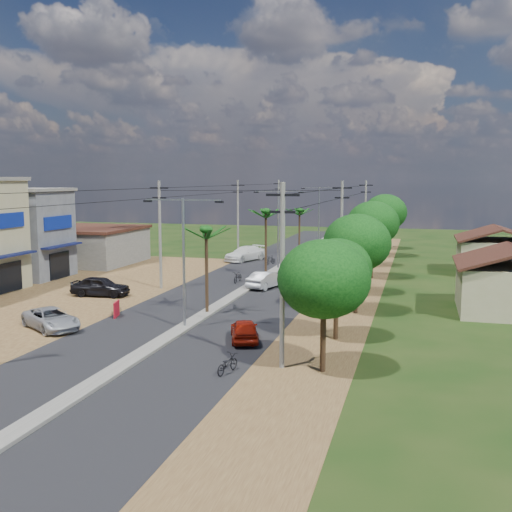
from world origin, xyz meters
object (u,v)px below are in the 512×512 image
Objects in this scene: car_parked_silver at (51,319)px; car_silver_mid at (267,280)px; car_red_near at (244,331)px; car_parked_dark at (100,287)px; car_white_far at (245,254)px; roadside_sign at (117,309)px; moto_rider_east at (227,365)px.

car_silver_mid is at bearing 3.87° from car_parked_silver.
car_red_near is 0.82× the size of car_parked_dark.
roadside_sign is at bearing -66.71° from car_white_far.
car_white_far is 23.08m from car_parked_dark.
car_parked_dark is (-2.47, 10.14, 0.13)m from car_parked_silver.
car_white_far is (-6.50, 15.65, 0.10)m from car_silver_mid.
car_white_far reaches higher than car_parked_silver.
car_parked_silver is (-2.72, -32.62, -0.15)m from car_white_far.
car_red_near is at bearing -54.85° from car_parked_silver.
car_silver_mid is 14.71m from roadside_sign.
car_white_far is 32.74m from car_parked_silver.
car_parked_dark is 21.63m from moto_rider_east.
car_red_near is 33.39m from car_white_far.
moto_rider_east is at bearing 117.94° from car_silver_mid.
car_parked_silver is (-9.22, -16.97, -0.06)m from car_silver_mid.
car_red_near reaches higher than moto_rider_east.
car_white_far reaches higher than roadside_sign.
car_red_near is 0.68× the size of car_white_far.
car_white_far reaches higher than car_red_near.
car_parked_dark is at bearing -78.71° from car_white_far.
car_red_near is 10.47m from roadside_sign.
car_parked_dark is at bearing -52.21° from car_red_near.
car_red_near reaches higher than roadside_sign.
moto_rider_east is at bearing 79.26° from car_red_near.
car_parked_dark reaches higher than roadside_sign.
car_parked_dark reaches higher than car_silver_mid.
roadside_sign is (-0.50, -28.59, -0.26)m from car_white_far.
car_white_far reaches higher than car_silver_mid.
moto_rider_east is at bearing -139.41° from car_parked_dark.
car_red_near is 2.91× the size of roadside_sign.
car_silver_mid is at bearing -64.48° from car_parked_dark.
car_parked_dark reaches higher than car_parked_silver.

